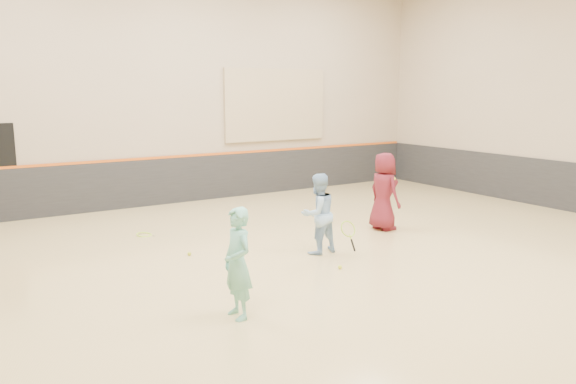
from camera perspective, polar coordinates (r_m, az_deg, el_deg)
room at (r=9.72m, az=2.68°, el=-2.15°), size 15.04×12.04×6.22m
wainscot_back at (r=14.97m, az=-10.49°, el=1.26°), size 14.90×0.04×1.20m
wainscot_right at (r=15.25m, az=26.39°, el=0.51°), size 0.04×11.90×1.20m
accent_stripe at (r=14.88m, az=-10.55°, el=3.61°), size 14.90×0.03×0.06m
acoustic_panel at (r=16.02m, az=-1.24°, el=8.84°), size 3.20×0.08×2.00m
girl at (r=7.26m, az=-5.14°, el=-7.22°), size 0.35×0.53×1.46m
instructor at (r=10.07m, az=3.06°, el=-2.22°), size 0.75×0.61×1.46m
young_man at (r=11.94m, az=9.72°, el=0.06°), size 0.53×0.80×1.63m
held_racket at (r=10.07m, az=6.12°, el=-3.75°), size 0.37×0.37×0.62m
spare_racket at (r=11.79m, az=-14.43°, el=-4.01°), size 0.70×0.70×0.12m
ball_under_racket at (r=9.37m, az=5.31°, el=-7.61°), size 0.07×0.07×0.07m
ball_in_hand at (r=11.78m, az=10.72°, el=1.32°), size 0.07×0.07×0.07m
ball_beside_spare at (r=10.21m, az=-9.99°, el=-6.20°), size 0.07×0.07×0.07m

